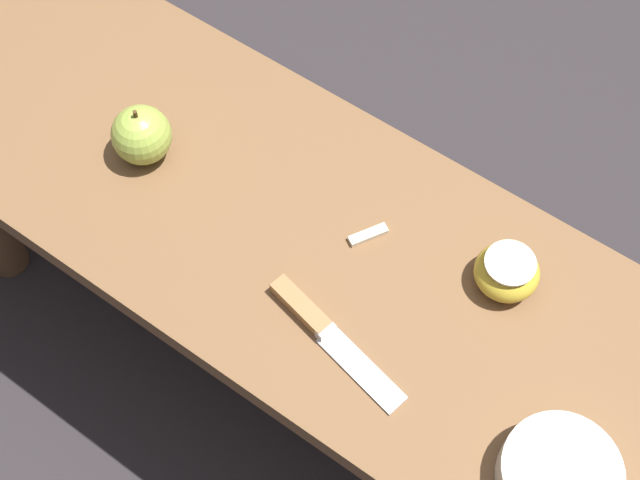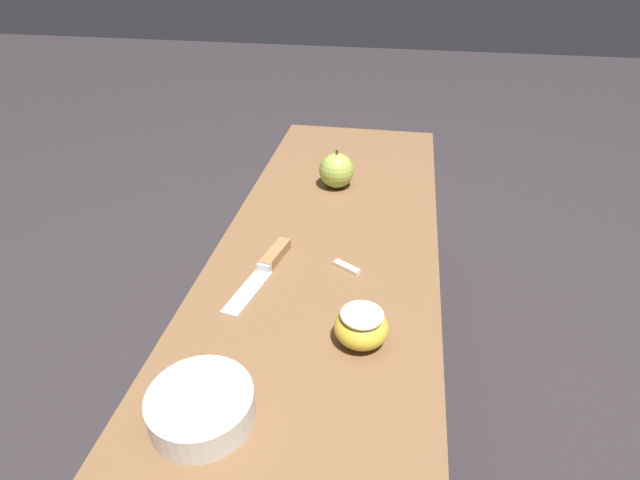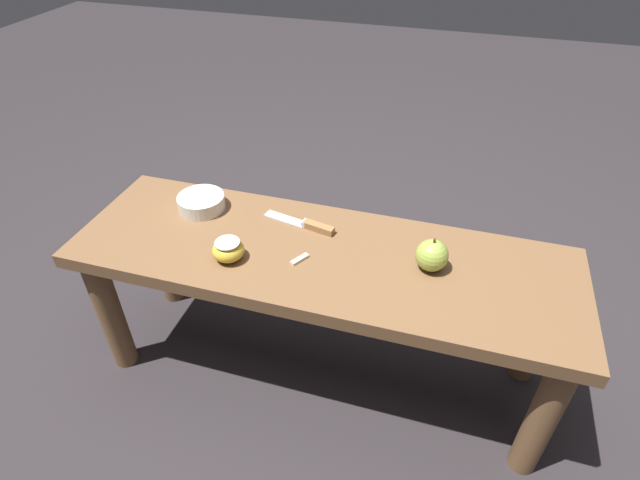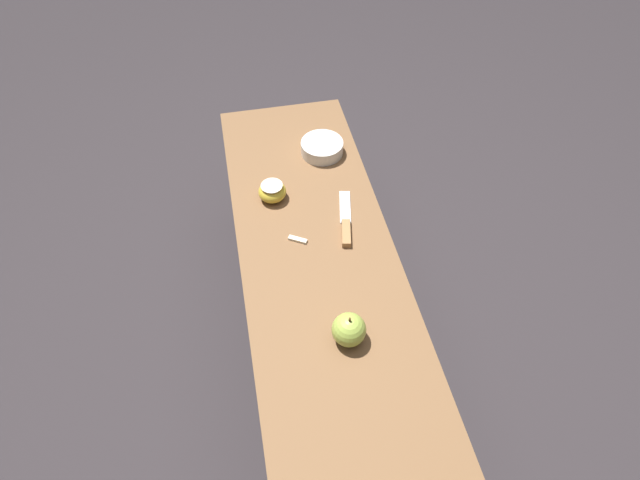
{
  "view_description": "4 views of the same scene",
  "coord_description": "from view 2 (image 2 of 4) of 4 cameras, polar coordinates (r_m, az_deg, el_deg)",
  "views": [
    {
      "loc": [
        -0.33,
        0.47,
        1.51
      ],
      "look_at": [
        -0.0,
        0.01,
        0.51
      ],
      "focal_mm": 50.0,
      "sensor_mm": 36.0,
      "label": 1
    },
    {
      "loc": [
        -0.79,
        -0.12,
        1.03
      ],
      "look_at": [
        -0.0,
        0.01,
        0.51
      ],
      "focal_mm": 28.0,
      "sensor_mm": 36.0,
      "label": 2
    },
    {
      "loc": [
        0.29,
        -0.98,
        1.32
      ],
      "look_at": [
        -0.0,
        0.01,
        0.51
      ],
      "focal_mm": 28.0,
      "sensor_mm": 36.0,
      "label": 3
    },
    {
      "loc": [
        0.85,
        -0.17,
        1.57
      ],
      "look_at": [
        -0.0,
        0.01,
        0.51
      ],
      "focal_mm": 28.0,
      "sensor_mm": 36.0,
      "label": 4
    }
  ],
  "objects": [
    {
      "name": "bowl",
      "position": [
        0.69,
        -13.42,
        -18.0
      ],
      "size": [
        0.14,
        0.14,
        0.04
      ],
      "color": "silver",
      "rests_on": "wooden_bench"
    },
    {
      "name": "apple_slice_near_knife",
      "position": [
        0.93,
        3.06,
        -3.12
      ],
      "size": [
        0.04,
        0.05,
        0.01
      ],
      "color": "beige",
      "rests_on": "wooden_bench"
    },
    {
      "name": "knife",
      "position": [
        0.93,
        -5.98,
        -2.76
      ],
      "size": [
        0.22,
        0.07,
        0.02
      ],
      "rotation": [
        0.0,
        0.0,
        2.93
      ],
      "color": "silver",
      "rests_on": "wooden_bench"
    },
    {
      "name": "apple_whole",
      "position": [
        1.2,
        1.9,
        7.95
      ],
      "size": [
        0.08,
        0.08,
        0.09
      ],
      "color": "#9EB747",
      "rests_on": "wooden_bench"
    },
    {
      "name": "ground_plane",
      "position": [
        1.3,
        0.49,
        -19.08
      ],
      "size": [
        8.0,
        8.0,
        0.0
      ],
      "primitive_type": "plane",
      "color": "#2D282B"
    },
    {
      "name": "wooden_bench",
      "position": [
        1.02,
        0.59,
        -5.54
      ],
      "size": [
        1.36,
        0.43,
        0.48
      ],
      "color": "brown",
      "rests_on": "ground_plane"
    },
    {
      "name": "apple_cut",
      "position": [
        0.77,
        4.75,
        -9.89
      ],
      "size": [
        0.08,
        0.08,
        0.05
      ],
      "color": "gold",
      "rests_on": "wooden_bench"
    }
  ]
}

